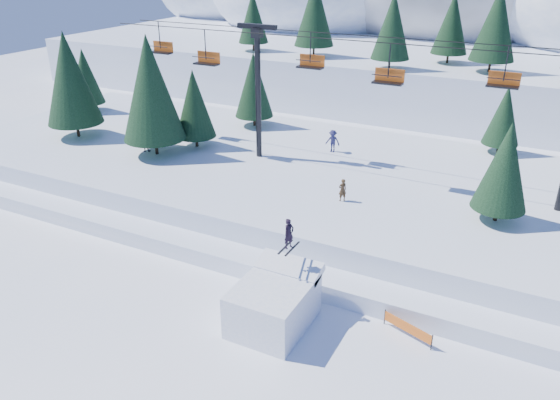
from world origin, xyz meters
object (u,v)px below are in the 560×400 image
at_px(jump_kicker, 274,303).
at_px(chairlift, 384,85).
at_px(banner_near, 408,328).
at_px(banner_far, 504,326).

distance_m(jump_kicker, chairlift, 17.77).
xyz_separation_m(jump_kicker, banner_near, (6.46, 2.10, -0.76)).
bearing_deg(banner_far, banner_near, -151.46).
distance_m(jump_kicker, banner_far, 11.67).
bearing_deg(jump_kicker, chairlift, 89.09).
height_order(chairlift, banner_near, chairlift).
xyz_separation_m(banner_near, banner_far, (4.30, 2.34, 0.00)).
relative_size(jump_kicker, banner_near, 2.02).
distance_m(banner_near, banner_far, 4.90).
distance_m(jump_kicker, banner_near, 6.84).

